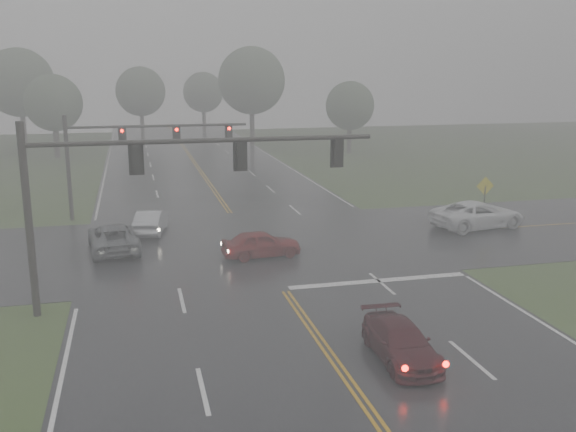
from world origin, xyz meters
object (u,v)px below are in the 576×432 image
object	(u,v)px
sedan_red	(261,257)
pickup_white	(477,228)
sedan_maroon	(400,359)
signal_gantry_far	(125,146)
car_grey	(114,251)
signal_gantry_near	(141,177)
sedan_silver	(152,233)

from	to	relation	value
sedan_red	pickup_white	size ratio (longest dim) A/B	0.69
sedan_maroon	signal_gantry_far	bearing A→B (deg)	111.95
sedan_red	sedan_maroon	bearing A→B (deg)	-175.54
pickup_white	sedan_maroon	bearing A→B (deg)	133.67
car_grey	signal_gantry_far	world-z (taller)	signal_gantry_far
sedan_maroon	signal_gantry_near	world-z (taller)	signal_gantry_near
signal_gantry_near	signal_gantry_far	size ratio (longest dim) A/B	1.20
sedan_silver	pickup_white	xyz separation A→B (m)	(19.48, -3.41, 0.00)
car_grey	signal_gantry_far	xyz separation A→B (m)	(0.79, 8.13, 4.71)
sedan_maroon	car_grey	xyz separation A→B (m)	(-9.63, 15.81, 0.00)
sedan_red	car_grey	bearing A→B (deg)	63.47
car_grey	pickup_white	distance (m)	21.57
sedan_maroon	sedan_red	bearing A→B (deg)	101.23
car_grey	sedan_red	bearing A→B (deg)	152.15
sedan_maroon	pickup_white	world-z (taller)	pickup_white
sedan_maroon	sedan_silver	distance (m)	20.69
sedan_silver	car_grey	xyz separation A→B (m)	(-2.09, -3.46, 0.00)
car_grey	pickup_white	xyz separation A→B (m)	(21.57, 0.05, 0.00)
sedan_silver	signal_gantry_far	size ratio (longest dim) A/B	0.37
sedan_maroon	sedan_red	distance (m)	13.06
sedan_red	sedan_silver	bearing A→B (deg)	34.94
pickup_white	signal_gantry_near	xyz separation A→B (m)	(-20.04, -8.78, 5.38)
sedan_maroon	sedan_red	world-z (taller)	sedan_red
car_grey	signal_gantry_near	xyz separation A→B (m)	(1.53, -8.72, 5.38)
signal_gantry_near	signal_gantry_far	bearing A→B (deg)	92.51
sedan_silver	pickup_white	bearing A→B (deg)	-178.63
sedan_red	signal_gantry_far	xyz separation A→B (m)	(-6.68, 11.06, 4.71)
sedan_red	pickup_white	xyz separation A→B (m)	(14.11, 2.99, 0.00)
car_grey	signal_gantry_far	bearing A→B (deg)	-101.94
pickup_white	signal_gantry_near	size ratio (longest dim) A/B	0.42
sedan_maroon	signal_gantry_far	world-z (taller)	signal_gantry_far
car_grey	pickup_white	bearing A→B (deg)	173.74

